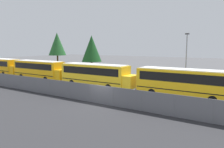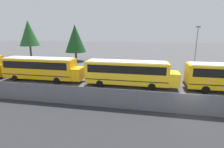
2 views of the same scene
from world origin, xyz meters
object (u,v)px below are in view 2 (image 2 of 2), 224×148
Objects in this scene: school_bus_1 at (41,67)px; tree_2 at (29,33)px; school_bus_2 at (128,72)px; light_pole at (196,48)px; tree_0 at (75,39)px.

tree_2 is at bearing 129.13° from school_bus_1.
light_pole is at bearing 42.24° from school_bus_2.
tree_0 is at bearing -1.93° from tree_2.
school_bus_1 is at bearing -84.44° from tree_0.
light_pole is (10.23, 9.29, 2.33)m from school_bus_2.
school_bus_1 is 1.41× the size of tree_0.
tree_0 is (-1.64, 16.84, 3.36)m from school_bus_1.
light_pole reaches higher than school_bus_1.
tree_0 reaches higher than school_bus_2.
light_pole reaches higher than school_bus_2.
school_bus_1 is at bearing -50.87° from tree_2.
school_bus_2 is 14.02m from light_pole.
school_bus_1 is 1.00× the size of school_bus_2.
tree_2 reaches higher than school_bus_1.
light_pole is 38.00m from tree_2.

